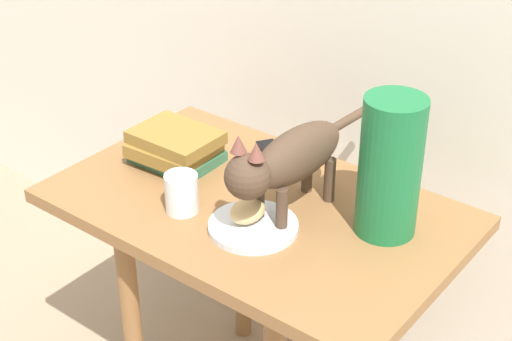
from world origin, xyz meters
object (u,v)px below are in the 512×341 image
Objects in this scene: green_vase at (390,167)px; book_stack at (175,147)px; bread_roll at (248,211)px; candle_jar at (182,195)px; side_table at (256,238)px; cat at (288,160)px; plate at (253,226)px; tv_remote at (275,158)px.

book_stack is at bearing -173.71° from green_vase.
candle_jar is at bearing -166.28° from bread_roll.
cat reaches higher than side_table.
plate is at bearing -105.64° from cat.
bread_roll is 0.15m from candle_jar.
side_table is 0.20m from candle_jar.
green_vase reaches higher than book_stack.
plate is at bearing -55.39° from side_table.
candle_jar reaches higher than bread_roll.
plate is 0.04m from bread_roll.
book_stack reaches higher than tv_remote.
cat is 5.64× the size of candle_jar.
side_table is at bearing 48.33° from candle_jar.
cat is 0.20m from green_vase.
bread_roll is 0.40× the size of book_stack.
green_vase reaches higher than cat.
side_table is at bearing -32.39° from tv_remote.
book_stack is (-0.29, 0.10, 0.00)m from bread_roll.
green_vase is at bearing 28.16° from candle_jar.
candle_jar is at bearing -167.46° from plate.
tv_remote is (-0.07, 0.17, 0.10)m from side_table.
candle_jar is at bearing -147.04° from cat.
bread_roll is 0.13m from cat.
plate is 0.28m from tv_remote.
side_table is 10.86× the size of bread_roll.
book_stack reaches higher than bread_roll.
cat reaches higher than candle_jar.
tv_remote is at bearing 115.11° from bread_roll.
candle_jar is (-0.15, -0.04, -0.00)m from bread_roll.
side_table is 0.29m from book_stack.
green_vase is 3.41× the size of candle_jar.
bread_roll is at bearing -19.59° from book_stack.
book_stack is at bearing -107.35° from tv_remote.
bread_roll is (-0.01, 0.00, 0.03)m from plate.
green_vase is (0.52, 0.06, 0.10)m from book_stack.
side_table is at bearing -178.51° from cat.
book_stack is 0.69× the size of green_vase.
bread_roll reaches higher than tv_remote.
candle_jar reaches higher than tv_remote.
plate is 2.29× the size of bread_roll.
candle_jar is at bearing -131.67° from side_table.
plate is (0.06, -0.08, 0.10)m from side_table.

